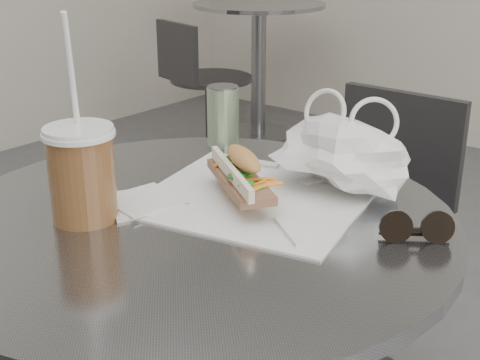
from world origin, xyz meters
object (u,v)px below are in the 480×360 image
Objects in this scene: banh_mi at (241,177)px; sunglasses at (416,229)px; drink_can at (223,116)px; bg_table at (259,55)px; bg_chair at (205,106)px; iced_coffee at (82,172)px; chair_far at (363,269)px.

banh_mi reaches higher than sunglasses.
bg_table is at bearing 126.27° from drink_can.
banh_mi is at bearing -52.66° from bg_table.
bg_chair is (0.15, -0.60, -0.14)m from bg_table.
drink_can reaches higher than sunglasses.
iced_coffee reaches higher than banh_mi.
iced_coffee is (-0.04, -0.77, 0.47)m from chair_far.
bg_chair is at bearing 127.97° from iced_coffee.
bg_table is at bearing -45.04° from chair_far.
drink_can reaches higher than bg_chair.
iced_coffee is (1.34, -1.71, 0.49)m from bg_chair.
bg_table is 2.82m from sunglasses.
drink_can reaches higher than chair_far.
chair_far is 0.73m from banh_mi.
sunglasses is 0.50m from drink_can.
drink_can is at bearing -53.73° from bg_table.
bg_table is 3.09× the size of banh_mi.
chair_far is at bearing 85.54° from sunglasses.
sunglasses is (0.36, -0.54, 0.42)m from chair_far.
bg_table is 0.97× the size of chair_far.
drink_can is (1.27, -1.33, 0.47)m from bg_chair.
iced_coffee is at bearing -79.77° from drink_can.
banh_mi is at bearing -32.71° from bg_chair.
iced_coffee is 0.39m from drink_can.
bg_table is 2.41m from drink_can.
bg_table is 1.02× the size of bg_chair.
bg_chair is at bearing 167.86° from banh_mi.
chair_far is (1.52, -1.53, -0.12)m from bg_table.
sunglasses is at bearing 30.36° from iced_coffee.
bg_table is 2.77m from iced_coffee.
iced_coffee is (-0.13, -0.19, 0.03)m from banh_mi.
bg_table is at bearing 161.13° from banh_mi.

